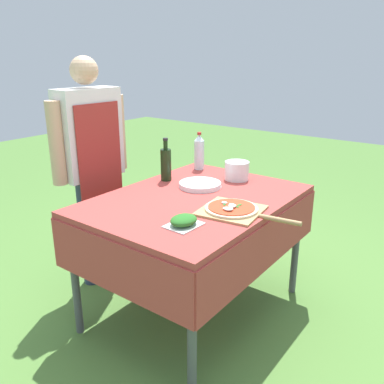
{
  "coord_description": "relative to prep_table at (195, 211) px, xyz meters",
  "views": [
    {
      "loc": [
        -1.79,
        -1.32,
        1.56
      ],
      "look_at": [
        -0.03,
        0.0,
        0.81
      ],
      "focal_mm": 38.0,
      "sensor_mm": 36.0,
      "label": 1
    }
  ],
  "objects": [
    {
      "name": "ground_plane",
      "position": [
        0.0,
        0.0,
        -0.68
      ],
      "size": [
        12.0,
        12.0,
        0.0
      ],
      "primitive_type": "plane",
      "color": "#517F38"
    },
    {
      "name": "prep_table",
      "position": [
        0.0,
        0.0,
        0.0
      ],
      "size": [
        1.29,
        0.96,
        0.77
      ],
      "color": "#A83D38",
      "rests_on": "ground"
    },
    {
      "name": "person_cook",
      "position": [
        -0.09,
        0.79,
        0.23
      ],
      "size": [
        0.58,
        0.21,
        1.55
      ],
      "rotation": [
        0.0,
        0.0,
        3.08
      ],
      "color": "#333D56",
      "rests_on": "ground"
    },
    {
      "name": "pizza_on_peel",
      "position": [
        -0.06,
        -0.3,
        0.1
      ],
      "size": [
        0.35,
        0.54,
        0.05
      ],
      "rotation": [
        0.0,
        0.0,
        0.14
      ],
      "color": "tan",
      "rests_on": "prep_table"
    },
    {
      "name": "oil_bottle",
      "position": [
        0.16,
        0.35,
        0.2
      ],
      "size": [
        0.07,
        0.07,
        0.28
      ],
      "color": "black",
      "rests_on": "prep_table"
    },
    {
      "name": "water_bottle",
      "position": [
        0.51,
        0.34,
        0.21
      ],
      "size": [
        0.07,
        0.07,
        0.27
      ],
      "color": "silver",
      "rests_on": "prep_table"
    },
    {
      "name": "herb_container",
      "position": [
        -0.36,
        -0.2,
        0.11
      ],
      "size": [
        0.18,
        0.15,
        0.05
      ],
      "rotation": [
        0.0,
        0.0,
        -0.04
      ],
      "color": "silver",
      "rests_on": "prep_table"
    },
    {
      "name": "mixing_tub",
      "position": [
        0.45,
        -0.01,
        0.14
      ],
      "size": [
        0.16,
        0.16,
        0.12
      ],
      "primitive_type": "cylinder",
      "color": "silver",
      "rests_on": "prep_table"
    },
    {
      "name": "plate_stack",
      "position": [
        0.18,
        0.09,
        0.1
      ],
      "size": [
        0.27,
        0.27,
        0.03
      ],
      "color": "white",
      "rests_on": "prep_table"
    }
  ]
}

